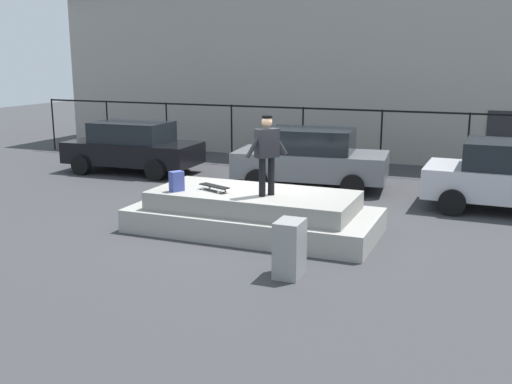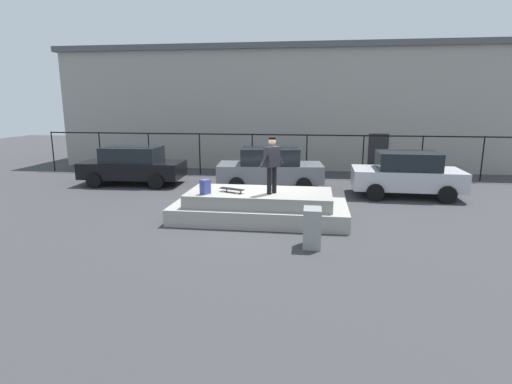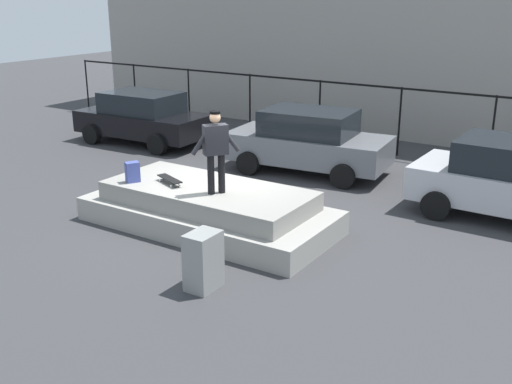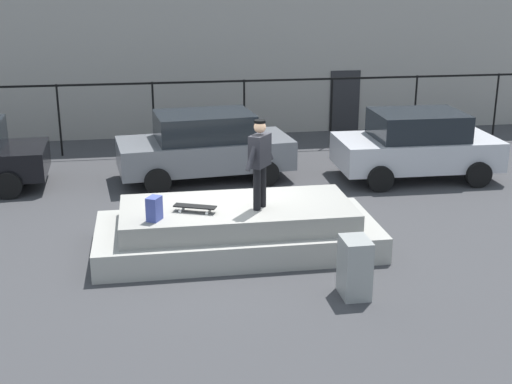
% 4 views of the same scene
% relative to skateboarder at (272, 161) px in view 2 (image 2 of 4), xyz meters
% --- Properties ---
extents(ground_plane, '(60.00, 60.00, 0.00)m').
position_rel_skateboarder_xyz_m(ground_plane, '(-0.46, 0.61, -1.86)').
color(ground_plane, '#38383A').
extents(concrete_ledge, '(5.34, 2.42, 0.89)m').
position_rel_skateboarder_xyz_m(concrete_ledge, '(-0.40, 0.24, -1.46)').
color(concrete_ledge, '#9E9B93').
rests_on(concrete_ledge, ground_plane).
extents(skateboarder, '(0.68, 0.86, 1.67)m').
position_rel_skateboarder_xyz_m(skateboarder, '(0.00, 0.00, 0.00)').
color(skateboarder, black).
rests_on(skateboarder, concrete_ledge).
extents(skateboard, '(0.80, 0.48, 0.12)m').
position_rel_skateboarder_xyz_m(skateboard, '(-1.21, -0.03, -0.87)').
color(skateboard, black).
rests_on(skateboard, concrete_ledge).
extents(backpack, '(0.31, 0.34, 0.43)m').
position_rel_skateboarder_xyz_m(backpack, '(-1.95, -0.35, -0.75)').
color(backpack, '#3F4C99').
rests_on(backpack, concrete_ledge).
extents(car_black_sedan_near, '(4.45, 2.28, 1.66)m').
position_rel_skateboarder_xyz_m(car_black_sedan_near, '(-6.67, 5.04, -1.00)').
color(car_black_sedan_near, black).
rests_on(car_black_sedan_near, ground_plane).
extents(car_grey_sedan_mid, '(4.51, 2.49, 1.72)m').
position_rel_skateboarder_xyz_m(car_grey_sedan_mid, '(-0.58, 5.00, -0.98)').
color(car_grey_sedan_mid, slate).
rests_on(car_grey_sedan_mid, ground_plane).
extents(car_silver_sedan_far, '(4.08, 2.29, 1.72)m').
position_rel_skateboarder_xyz_m(car_silver_sedan_far, '(4.77, 4.25, -0.98)').
color(car_silver_sedan_far, '#B7B7BC').
rests_on(car_silver_sedan_far, ground_plane).
extents(utility_box, '(0.44, 0.60, 1.00)m').
position_rel_skateboarder_xyz_m(utility_box, '(1.23, -2.06, -1.36)').
color(utility_box, gray).
rests_on(utility_box, ground_plane).
extents(fence_row, '(24.06, 0.06, 2.07)m').
position_rel_skateboarder_xyz_m(fence_row, '(-0.46, 7.99, -0.39)').
color(fence_row, black).
rests_on(fence_row, ground_plane).
extents(warehouse_building, '(25.32, 7.61, 6.56)m').
position_rel_skateboarder_xyz_m(warehouse_building, '(-0.46, 13.51, 1.43)').
color(warehouse_building, gray).
rests_on(warehouse_building, ground_plane).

